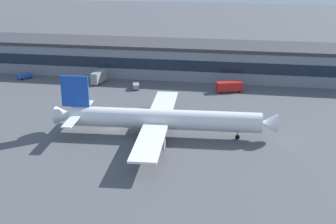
% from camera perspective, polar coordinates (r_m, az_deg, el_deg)
% --- Properties ---
extents(ground_plane, '(600.00, 600.00, 0.00)m').
position_cam_1_polar(ground_plane, '(118.59, -7.04, -2.09)').
color(ground_plane, '#4C4F54').
extents(terminal_building, '(173.32, 19.89, 11.92)m').
position_cam_1_polar(terminal_building, '(169.21, -1.73, 6.87)').
color(terminal_building, gray).
rests_on(terminal_building, ground_plane).
extents(airliner, '(55.48, 47.64, 14.94)m').
position_cam_1_polar(airliner, '(111.48, -0.82, -0.92)').
color(airliner, white).
rests_on(airliner, ground_plane).
extents(fuel_truck, '(8.85, 5.24, 3.35)m').
position_cam_1_polar(fuel_truck, '(148.83, 7.68, 3.23)').
color(fuel_truck, red).
rests_on(fuel_truck, ground_plane).
extents(pushback_tractor, '(4.89, 5.42, 1.75)m').
position_cam_1_polar(pushback_tractor, '(171.39, -17.78, 4.38)').
color(pushback_tractor, '#2651A5').
rests_on(pushback_tractor, ground_plane).
extents(catering_truck, '(3.88, 7.56, 4.15)m').
position_cam_1_polar(catering_truck, '(159.08, -8.74, 4.42)').
color(catering_truck, gray).
rests_on(catering_truck, ground_plane).
extents(baggage_tug, '(2.83, 3.98, 1.85)m').
position_cam_1_polar(baggage_tug, '(151.04, -4.07, 3.30)').
color(baggage_tug, gray).
rests_on(baggage_tug, ground_plane).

